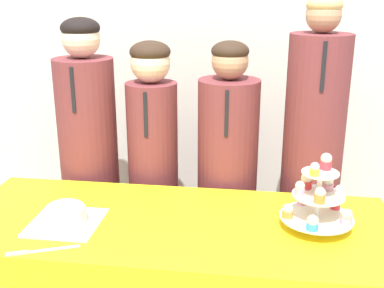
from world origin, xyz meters
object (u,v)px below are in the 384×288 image
at_px(student_0, 90,172).
at_px(student_3, 310,175).
at_px(round_cake, 65,214).
at_px(student_2, 227,189).
at_px(cupcake_stand, 318,198).
at_px(student_1, 154,180).
at_px(cake_knife, 30,252).

bearing_deg(student_0, student_3, 0.00).
bearing_deg(round_cake, student_2, 45.84).
height_order(cupcake_stand, student_1, student_1).
bearing_deg(student_1, round_cake, -109.59).
bearing_deg(student_2, student_1, -180.00).
height_order(round_cake, student_1, student_1).
distance_m(student_1, student_2, 0.39).
distance_m(cake_knife, student_0, 0.86).
height_order(round_cake, student_3, student_3).
relative_size(cupcake_stand, student_0, 0.20).
distance_m(cake_knife, student_1, 0.90).
height_order(student_1, student_2, student_2).
bearing_deg(student_3, student_2, -180.00).
xyz_separation_m(student_1, student_3, (0.81, 0.00, 0.07)).
xyz_separation_m(student_0, student_2, (0.73, -0.00, -0.06)).
height_order(student_2, student_3, student_3).
bearing_deg(student_2, cupcake_stand, -53.20).
relative_size(round_cake, student_3, 0.17).
bearing_deg(student_0, cupcake_stand, -24.91).
height_order(cake_knife, student_2, student_2).
relative_size(round_cake, cupcake_stand, 0.91).
relative_size(cupcake_stand, student_1, 0.21).
bearing_deg(student_1, cake_knife, -107.28).
distance_m(cupcake_stand, student_3, 0.53).
height_order(student_0, student_2, student_0).
bearing_deg(cupcake_stand, student_0, 155.09).
bearing_deg(cupcake_stand, student_3, 87.02).
height_order(cake_knife, student_3, student_3).
xyz_separation_m(student_0, student_3, (1.15, 0.00, 0.05)).
xyz_separation_m(cupcake_stand, student_2, (-0.39, 0.52, -0.21)).
bearing_deg(student_3, student_1, -180.00).
distance_m(round_cake, student_0, 0.65).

